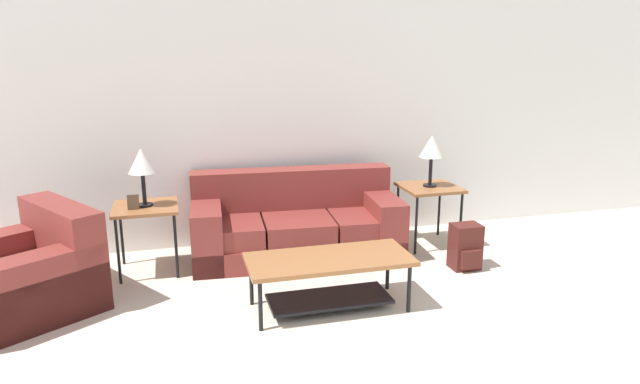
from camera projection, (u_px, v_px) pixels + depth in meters
wall_back at (321, 117)px, 5.98m from camera, size 9.18×0.06×2.60m
couch at (296, 226)px, 5.63m from camera, size 2.06×1.01×0.82m
armchair at (24, 276)px, 4.45m from camera, size 1.39×1.39×0.80m
coffee_table at (329, 271)px, 4.46m from camera, size 1.29×0.57×0.43m
side_table_left at (146, 212)px, 5.15m from camera, size 0.57×0.56×0.63m
side_table_right at (429, 192)px, 5.86m from camera, size 0.57×0.56×0.63m
table_lamp_left at (142, 163)px, 5.03m from camera, size 0.24×0.24×0.53m
table_lamp_right at (432, 148)px, 5.74m from camera, size 0.24×0.24×0.53m
backpack at (466, 247)px, 5.30m from camera, size 0.26×0.28×0.43m
picture_frame at (133, 202)px, 5.02m from camera, size 0.10×0.04×0.13m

